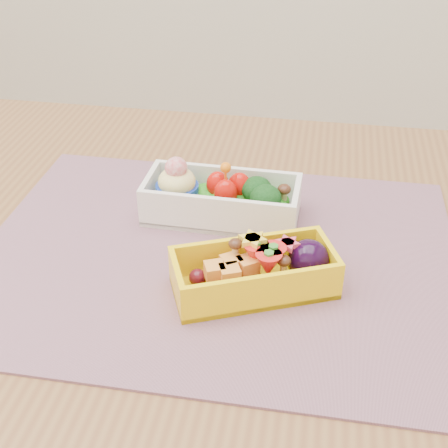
% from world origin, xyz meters
% --- Properties ---
extents(table, '(1.20, 0.80, 0.75)m').
position_xyz_m(table, '(0.00, 0.00, 0.65)').
color(table, brown).
rests_on(table, ground).
extents(placemat, '(0.51, 0.39, 0.00)m').
position_xyz_m(placemat, '(0.05, 0.03, 0.75)').
color(placemat, gray).
rests_on(placemat, table).
extents(bento_white, '(0.18, 0.08, 0.07)m').
position_xyz_m(bento_white, '(0.04, 0.10, 0.78)').
color(bento_white, white).
rests_on(bento_white, placemat).
extents(bento_yellow, '(0.17, 0.13, 0.05)m').
position_xyz_m(bento_yellow, '(0.10, -0.02, 0.78)').
color(bento_yellow, yellow).
rests_on(bento_yellow, placemat).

